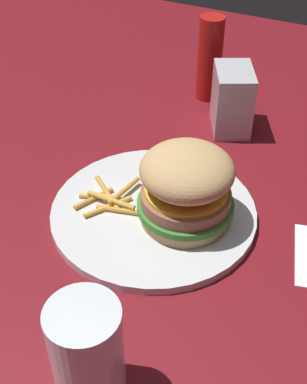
# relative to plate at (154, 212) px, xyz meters

# --- Properties ---
(ground_plane) EXTENTS (1.60, 1.60, 0.00)m
(ground_plane) POSITION_rel_plate_xyz_m (0.03, 0.03, -0.01)
(ground_plane) COLOR maroon
(plate) EXTENTS (0.28, 0.28, 0.01)m
(plate) POSITION_rel_plate_xyz_m (0.00, 0.00, 0.00)
(plate) COLOR silver
(plate) RESTS_ON ground_plane
(sandwich) EXTENTS (0.13, 0.13, 0.11)m
(sandwich) POSITION_rel_plate_xyz_m (-0.05, -0.00, 0.06)
(sandwich) COLOR tan
(sandwich) RESTS_ON plate
(fries_pile) EXTENTS (0.10, 0.10, 0.01)m
(fries_pile) POSITION_rel_plate_xyz_m (0.06, 0.01, 0.01)
(fries_pile) COLOR gold
(fries_pile) RESTS_ON plate
(drink_glass) EXTENTS (0.07, 0.07, 0.12)m
(drink_glass) POSITION_rel_plate_xyz_m (-0.06, 0.26, 0.05)
(drink_glass) COLOR silver
(drink_glass) RESTS_ON ground_plane
(napkin_dispenser) EXTENTS (0.09, 0.11, 0.11)m
(napkin_dispenser) POSITION_rel_plate_xyz_m (-0.02, -0.26, 0.05)
(napkin_dispenser) COLOR #B7BABF
(napkin_dispenser) RESTS_ON ground_plane
(ketchup_bottle) EXTENTS (0.04, 0.04, 0.15)m
(ketchup_bottle) POSITION_rel_plate_xyz_m (0.06, -0.34, 0.07)
(ketchup_bottle) COLOR #B21914
(ketchup_bottle) RESTS_ON ground_plane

